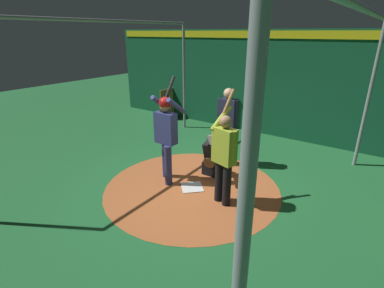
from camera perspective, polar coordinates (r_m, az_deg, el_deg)
ground_plane at (r=5.94m, az=-0.00°, el=-8.58°), size 27.96×27.96×0.00m
dirt_circle at (r=5.93m, az=-0.00°, el=-8.55°), size 3.50×3.50×0.01m
home_plate at (r=5.93m, az=-0.00°, el=-8.48°), size 0.59×0.59×0.01m
batter at (r=5.82m, az=-5.12°, el=2.51°), size 0.68×0.49×2.13m
catcher at (r=6.32m, az=4.24°, el=-2.92°), size 0.58×0.40×0.95m
umpire at (r=6.63m, az=6.96°, el=4.17°), size 0.23×0.49×1.81m
visitor at (r=5.07m, az=6.35°, el=-2.02°), size 0.62×0.51×2.03m
back_wall at (r=8.93m, az=15.67°, el=11.29°), size 0.22×11.96×3.03m
cage_frame at (r=5.19m, az=-0.00°, el=13.68°), size 6.32×5.11×3.21m
bat_rack at (r=10.73m, az=-4.20°, el=7.93°), size 1.06×0.18×1.05m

